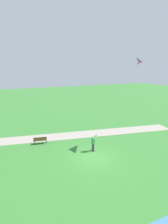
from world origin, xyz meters
name	(u,v)px	position (x,y,z in m)	size (l,w,h in m)	color
ground_plane	(93,157)	(0.00, 0.00, 0.00)	(120.00, 120.00, 0.00)	#33702D
walkway_path	(57,137)	(6.49, 2.00, 0.01)	(2.40, 32.00, 0.02)	gray
person_kite_flyer	(93,142)	(1.20, -0.63, 1.05)	(0.52, 0.62, 1.83)	#232328
flying_kite	(136,62)	(1.36, -5.59, 9.22)	(1.45, 5.16, 7.93)	#E02D9E
park_bench_near_walkway	(40,140)	(5.19, 4.26, 0.51)	(0.69, 1.55, 0.88)	brown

